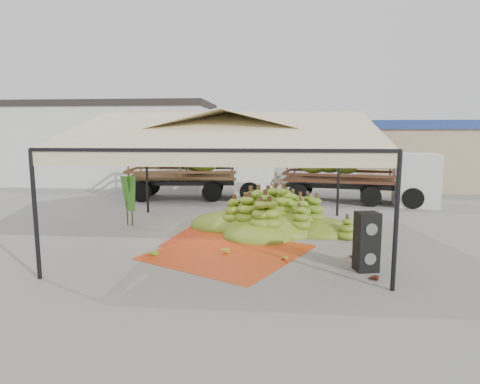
# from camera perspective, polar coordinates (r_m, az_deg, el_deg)

# --- Properties ---
(ground) EXTENTS (90.00, 90.00, 0.00)m
(ground) POSITION_cam_1_polar(r_m,az_deg,el_deg) (13.03, -1.48, -6.61)
(ground) COLOR slate
(ground) RESTS_ON ground
(canopy_tent) EXTENTS (8.10, 8.10, 4.00)m
(canopy_tent) POSITION_cam_1_polar(r_m,az_deg,el_deg) (12.60, -1.53, 8.06)
(canopy_tent) COLOR black
(canopy_tent) RESTS_ON ground
(building_white) EXTENTS (14.30, 6.30, 5.40)m
(building_white) POSITION_cam_1_polar(r_m,az_deg,el_deg) (28.89, -18.35, 6.61)
(building_white) COLOR silver
(building_white) RESTS_ON ground
(building_tan) EXTENTS (6.30, 5.30, 4.10)m
(building_tan) POSITION_cam_1_polar(r_m,az_deg,el_deg) (26.93, 23.72, 4.88)
(building_tan) COLOR tan
(building_tan) RESTS_ON ground
(tarp_left) EXTENTS (4.31, 4.16, 0.01)m
(tarp_left) POSITION_cam_1_polar(r_m,az_deg,el_deg) (13.35, -0.74, -6.22)
(tarp_left) COLOR red
(tarp_left) RESTS_ON ground
(tarp_right) EXTENTS (5.14, 5.22, 0.01)m
(tarp_right) POSITION_cam_1_polar(r_m,az_deg,el_deg) (11.55, -1.58, -8.54)
(tarp_right) COLOR red
(tarp_right) RESTS_ON ground
(banana_heap) EXTENTS (6.70, 5.73, 1.32)m
(banana_heap) POSITION_cam_1_polar(r_m,az_deg,el_deg) (14.23, 4.82, -2.63)
(banana_heap) COLOR #4D7318
(banana_heap) RESTS_ON ground
(hand_yellow_a) EXTENTS (0.59, 0.55, 0.22)m
(hand_yellow_a) POSITION_cam_1_polar(r_m,az_deg,el_deg) (11.53, -2.36, -8.05)
(hand_yellow_a) COLOR #B48D24
(hand_yellow_a) RESTS_ON ground
(hand_yellow_b) EXTENTS (0.47, 0.43, 0.17)m
(hand_yellow_b) POSITION_cam_1_polar(r_m,az_deg,el_deg) (10.83, 6.07, -9.30)
(hand_yellow_b) COLOR #C08D26
(hand_yellow_b) RESTS_ON ground
(hand_red_a) EXTENTS (0.61, 0.58, 0.22)m
(hand_red_a) POSITION_cam_1_polar(r_m,az_deg,el_deg) (11.36, 15.49, -8.60)
(hand_red_a) COLOR #532213
(hand_red_a) RESTS_ON ground
(hand_red_b) EXTENTS (0.48, 0.45, 0.17)m
(hand_red_b) POSITION_cam_1_polar(r_m,az_deg,el_deg) (9.87, 18.32, -11.45)
(hand_red_b) COLOR #521E12
(hand_red_b) RESTS_ON ground
(hand_green) EXTENTS (0.59, 0.55, 0.21)m
(hand_green) POSITION_cam_1_polar(r_m,az_deg,el_deg) (11.56, -12.40, -8.21)
(hand_green) COLOR #4C811A
(hand_green) RESTS_ON ground
(hanging_bunches) EXTENTS (4.74, 0.24, 0.20)m
(hanging_bunches) POSITION_cam_1_polar(r_m,az_deg,el_deg) (10.98, 5.52, 4.44)
(hanging_bunches) COLOR #396F17
(hanging_bunches) RESTS_ON ground
(speaker_stack) EXTENTS (0.61, 0.56, 1.46)m
(speaker_stack) POSITION_cam_1_polar(r_m,az_deg,el_deg) (10.36, 17.57, -6.75)
(speaker_stack) COLOR black
(speaker_stack) RESTS_ON ground
(banana_leaves) EXTENTS (0.96, 1.36, 3.70)m
(banana_leaves) POSITION_cam_1_polar(r_m,az_deg,el_deg) (15.29, -14.77, -4.65)
(banana_leaves) COLOR #1E6F1D
(banana_leaves) RESTS_ON ground
(vendor) EXTENTS (0.68, 0.47, 1.80)m
(vendor) POSITION_cam_1_polar(r_m,az_deg,el_deg) (17.57, 5.33, 0.23)
(vendor) COLOR gray
(vendor) RESTS_ON ground
(truck_left) EXTENTS (7.56, 3.20, 2.53)m
(truck_left) POSITION_cam_1_polar(r_m,az_deg,el_deg) (20.92, -4.68, 3.35)
(truck_left) COLOR #452D17
(truck_left) RESTS_ON ground
(truck_right) EXTENTS (7.41, 3.73, 2.43)m
(truck_right) POSITION_cam_1_polar(r_m,az_deg,el_deg) (20.44, 17.34, 2.71)
(truck_right) COLOR #4D2B19
(truck_right) RESTS_ON ground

